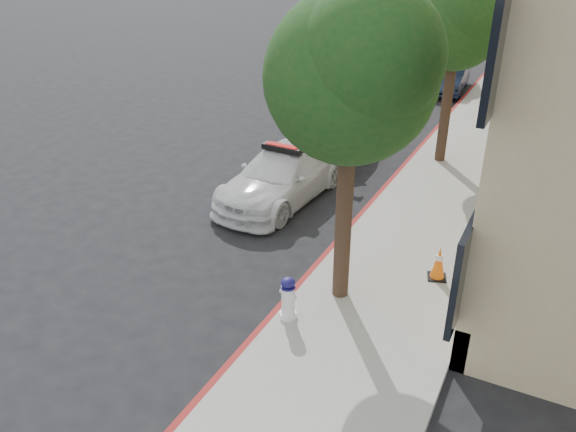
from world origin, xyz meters
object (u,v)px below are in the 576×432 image
(traffic_cone, at_px, (439,263))
(fire_hydrant, at_px, (288,298))
(police_car, at_px, (283,175))
(parked_car_far, at_px, (449,76))
(parked_car_mid, at_px, (331,133))

(traffic_cone, bearing_deg, fire_hydrant, -129.68)
(police_car, relative_size, parked_car_far, 1.16)
(police_car, height_order, fire_hydrant, police_car)
(parked_car_mid, relative_size, parked_car_far, 1.14)
(fire_hydrant, bearing_deg, parked_car_far, 111.64)
(parked_car_far, relative_size, traffic_cone, 5.93)
(parked_car_far, bearing_deg, fire_hydrant, -90.26)
(police_car, bearing_deg, traffic_cone, -21.93)
(police_car, height_order, traffic_cone, police_car)
(parked_car_far, bearing_deg, parked_car_mid, -101.91)
(police_car, distance_m, parked_car_far, 13.59)
(parked_car_mid, bearing_deg, parked_car_far, 80.20)
(parked_car_mid, xyz_separation_m, parked_car_far, (1.37, 10.15, -0.12))
(police_car, distance_m, fire_hydrant, 5.38)
(traffic_cone, bearing_deg, parked_car_mid, 129.92)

